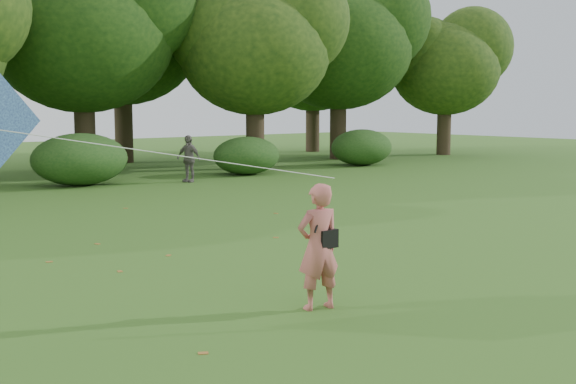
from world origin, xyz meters
TOP-DOWN VIEW (x-y plane):
  - ground at (0.00, 0.00)m, footprint 100.00×100.00m
  - man_kite_flyer at (-0.89, 0.65)m, footprint 0.73×0.55m
  - bystander_right at (6.59, 16.39)m, footprint 0.78×1.12m
  - crossbody_bag at (-0.77, 0.62)m, footprint 0.43×0.20m
  - fallen_leaves at (-1.19, 6.42)m, footprint 9.61×11.57m

SIDE VIEW (x-z plane):
  - ground at x=0.00m, z-range 0.00..0.00m
  - fallen_leaves at x=-1.19m, z-range 0.00..0.01m
  - bystander_right at x=6.59m, z-range 0.00..1.76m
  - man_kite_flyer at x=-0.89m, z-range 0.00..1.79m
  - crossbody_bag at x=-0.77m, z-range 0.66..1.37m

